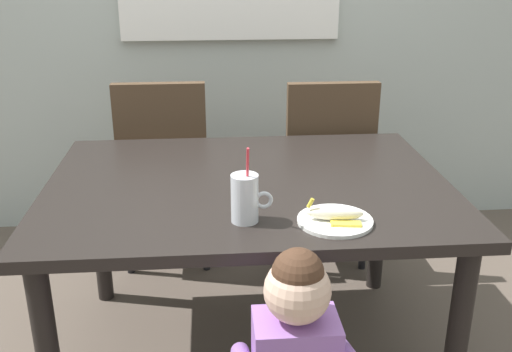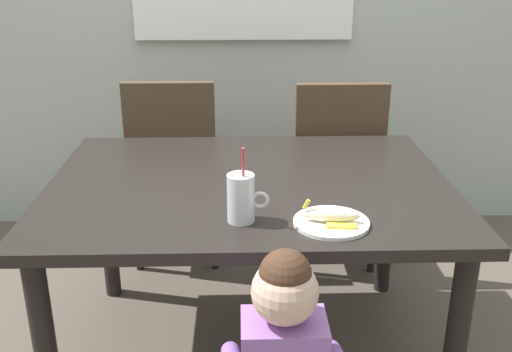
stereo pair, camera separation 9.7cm
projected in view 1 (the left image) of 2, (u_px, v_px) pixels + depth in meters
name	position (u px, v px, depth m)	size (l,w,h in m)	color
ground_plane	(249.00, 351.00, 2.36)	(24.00, 24.00, 0.00)	brown
dining_table	(248.00, 204.00, 2.13)	(1.43, 1.06, 0.74)	black
dining_chair_left	(165.00, 163.00, 2.86)	(0.44, 0.45, 0.96)	#4C3826
dining_chair_right	(325.00, 162.00, 2.87)	(0.44, 0.44, 0.96)	#4C3826
milk_cup	(245.00, 201.00, 1.76)	(0.13, 0.09, 0.25)	silver
snack_plate	(335.00, 221.00, 1.78)	(0.23, 0.23, 0.01)	white
peeled_banana	(336.00, 214.00, 1.76)	(0.17, 0.12, 0.07)	#F4EAC6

